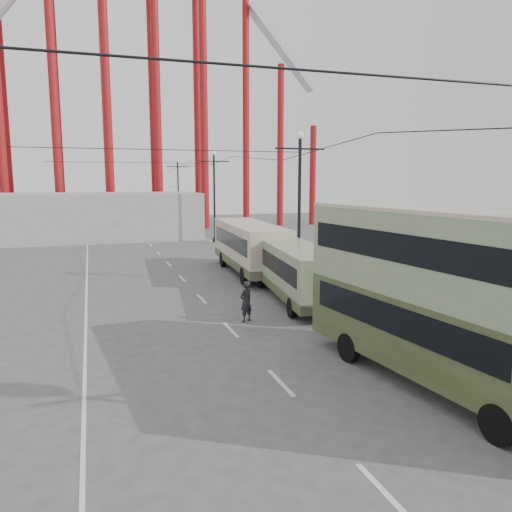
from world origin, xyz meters
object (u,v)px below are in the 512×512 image
object	(u,v)px
single_decker_cream	(250,246)
pedestrian	(246,301)
single_decker_green	(294,269)
double_decker_bus	(439,289)

from	to	relation	value
single_decker_cream	pedestrian	xyz separation A→B (m)	(-3.75, -11.25, -1.01)
single_decker_green	single_decker_cream	size ratio (longest dim) A/B	0.95
double_decker_bus	pedestrian	size ratio (longest dim) A/B	5.64
double_decker_bus	single_decker_cream	world-z (taller)	double_decker_bus
single_decker_green	pedestrian	xyz separation A→B (m)	(-3.74, -3.32, -0.74)
double_decker_bus	single_decker_green	bearing A→B (deg)	82.22
single_decker_green	single_decker_cream	bearing A→B (deg)	96.53
double_decker_bus	pedestrian	xyz separation A→B (m)	(-3.49, 8.81, -2.19)
pedestrian	single_decker_green	bearing A→B (deg)	-167.52
double_decker_bus	single_decker_cream	size ratio (longest dim) A/B	0.94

